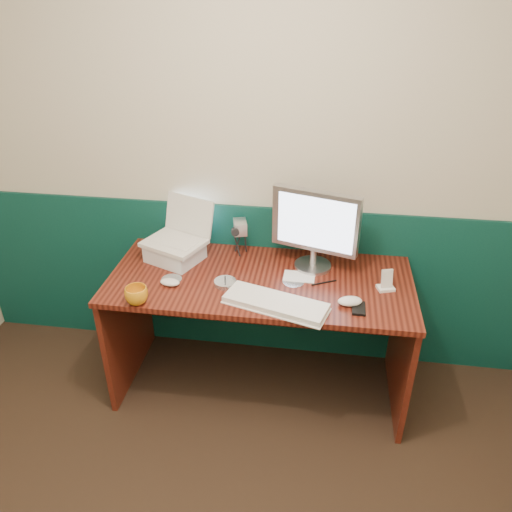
% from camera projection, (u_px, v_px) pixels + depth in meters
% --- Properties ---
extents(back_wall, '(3.50, 0.04, 2.50)m').
position_uv_depth(back_wall, '(245.00, 163.00, 2.72)').
color(back_wall, beige).
rests_on(back_wall, ground).
extents(wainscot, '(3.48, 0.02, 1.00)m').
position_uv_depth(wainscot, '(246.00, 281.00, 3.08)').
color(wainscot, '#072F30').
rests_on(wainscot, ground).
extents(desk, '(1.60, 0.70, 0.75)m').
position_uv_depth(desk, '(260.00, 335.00, 2.82)').
color(desk, '#350E09').
rests_on(desk, ground).
extents(laptop_riser, '(0.34, 0.32, 0.09)m').
position_uv_depth(laptop_riser, '(175.00, 252.00, 2.78)').
color(laptop_riser, silver).
rests_on(laptop_riser, desk).
extents(laptop, '(0.38, 0.34, 0.26)m').
position_uv_depth(laptop, '(172.00, 223.00, 2.69)').
color(laptop, silver).
rests_on(laptop, laptop_riser).
extents(monitor, '(0.48, 0.26, 0.47)m').
position_uv_depth(monitor, '(315.00, 229.00, 2.62)').
color(monitor, '#AAAAAF').
rests_on(monitor, desk).
extents(keyboard, '(0.53, 0.30, 0.03)m').
position_uv_depth(keyboard, '(276.00, 304.00, 2.40)').
color(keyboard, white).
rests_on(keyboard, desk).
extents(mouse_right, '(0.13, 0.10, 0.04)m').
position_uv_depth(mouse_right, '(350.00, 301.00, 2.41)').
color(mouse_right, silver).
rests_on(mouse_right, desk).
extents(mouse_left, '(0.11, 0.07, 0.03)m').
position_uv_depth(mouse_left, '(170.00, 282.00, 2.57)').
color(mouse_left, silver).
rests_on(mouse_left, desk).
extents(mug, '(0.12, 0.12, 0.09)m').
position_uv_depth(mug, '(136.00, 295.00, 2.41)').
color(mug, orange).
rests_on(mug, desk).
extents(camcorder, '(0.11, 0.14, 0.19)m').
position_uv_depth(camcorder, '(240.00, 239.00, 2.82)').
color(camcorder, silver).
rests_on(camcorder, desk).
extents(cd_spindle, '(0.11, 0.11, 0.02)m').
position_uv_depth(cd_spindle, '(225.00, 283.00, 2.57)').
color(cd_spindle, silver).
rests_on(cd_spindle, desk).
extents(cd_loose_a, '(0.11, 0.11, 0.00)m').
position_uv_depth(cd_loose_a, '(172.00, 279.00, 2.63)').
color(cd_loose_a, '#B0BAC1').
rests_on(cd_loose_a, desk).
extents(cd_loose_b, '(0.11, 0.11, 0.00)m').
position_uv_depth(cd_loose_b, '(293.00, 282.00, 2.60)').
color(cd_loose_b, silver).
rests_on(cd_loose_b, desk).
extents(pen, '(0.13, 0.07, 0.01)m').
position_uv_depth(pen, '(324.00, 283.00, 2.59)').
color(pen, black).
rests_on(pen, desk).
extents(papers, '(0.17, 0.11, 0.00)m').
position_uv_depth(papers, '(299.00, 277.00, 2.64)').
color(papers, silver).
rests_on(papers, desk).
extents(dock, '(0.10, 0.08, 0.02)m').
position_uv_depth(dock, '(385.00, 288.00, 2.54)').
color(dock, white).
rests_on(dock, desk).
extents(music_player, '(0.06, 0.04, 0.10)m').
position_uv_depth(music_player, '(387.00, 279.00, 2.51)').
color(music_player, silver).
rests_on(music_player, dock).
extents(pda, '(0.07, 0.11, 0.01)m').
position_uv_depth(pda, '(359.00, 308.00, 2.39)').
color(pda, black).
rests_on(pda, desk).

